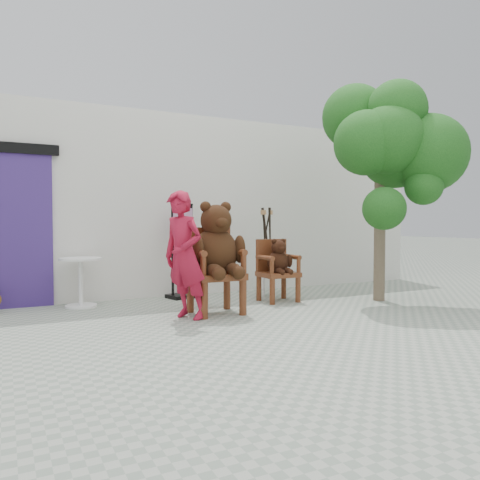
{
  "coord_description": "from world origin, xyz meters",
  "views": [
    {
      "loc": [
        -3.02,
        -4.73,
        1.2
      ],
      "look_at": [
        0.09,
        1.44,
        0.95
      ],
      "focal_mm": 35.0,
      "sensor_mm": 36.0,
      "label": 1
    }
  ],
  "objects_px": {
    "stool_bucket": "(267,257)",
    "tree": "(390,142)",
    "chair_big": "(216,251)",
    "person": "(185,256)",
    "display_stand": "(182,262)",
    "chair_small": "(277,264)",
    "cafe_table": "(81,276)"
  },
  "relations": [
    {
      "from": "display_stand",
      "to": "tree",
      "type": "xyz_separation_m",
      "value": [
        2.64,
        -1.79,
        1.83
      ]
    },
    {
      "from": "person",
      "to": "stool_bucket",
      "type": "distance_m",
      "value": 2.23
    },
    {
      "from": "chair_small",
      "to": "stool_bucket",
      "type": "relative_size",
      "value": 0.66
    },
    {
      "from": "cafe_table",
      "to": "display_stand",
      "type": "distance_m",
      "value": 1.58
    },
    {
      "from": "chair_big",
      "to": "chair_small",
      "type": "relative_size",
      "value": 1.54
    },
    {
      "from": "chair_big",
      "to": "chair_small",
      "type": "bearing_deg",
      "value": 21.28
    },
    {
      "from": "person",
      "to": "tree",
      "type": "bearing_deg",
      "value": 58.37
    },
    {
      "from": "stool_bucket",
      "to": "tree",
      "type": "height_order",
      "value": "tree"
    },
    {
      "from": "stool_bucket",
      "to": "chair_small",
      "type": "bearing_deg",
      "value": -102.89
    },
    {
      "from": "display_stand",
      "to": "stool_bucket",
      "type": "height_order",
      "value": "display_stand"
    },
    {
      "from": "chair_big",
      "to": "person",
      "type": "xyz_separation_m",
      "value": [
        -0.51,
        -0.21,
        -0.03
      ]
    },
    {
      "from": "cafe_table",
      "to": "stool_bucket",
      "type": "height_order",
      "value": "stool_bucket"
    },
    {
      "from": "chair_big",
      "to": "display_stand",
      "type": "distance_m",
      "value": 1.45
    },
    {
      "from": "chair_small",
      "to": "person",
      "type": "relative_size",
      "value": 0.61
    },
    {
      "from": "chair_small",
      "to": "cafe_table",
      "type": "height_order",
      "value": "chair_small"
    },
    {
      "from": "person",
      "to": "display_stand",
      "type": "distance_m",
      "value": 1.74
    },
    {
      "from": "chair_small",
      "to": "stool_bucket",
      "type": "bearing_deg",
      "value": 77.11
    },
    {
      "from": "tree",
      "to": "chair_small",
      "type": "bearing_deg",
      "value": 149.56
    },
    {
      "from": "chair_small",
      "to": "cafe_table",
      "type": "bearing_deg",
      "value": 163.27
    },
    {
      "from": "chair_big",
      "to": "stool_bucket",
      "type": "xyz_separation_m",
      "value": [
        1.36,
        1.0,
        -0.19
      ]
    },
    {
      "from": "chair_big",
      "to": "person",
      "type": "distance_m",
      "value": 0.55
    },
    {
      "from": "chair_big",
      "to": "cafe_table",
      "type": "bearing_deg",
      "value": 139.26
    },
    {
      "from": "chair_small",
      "to": "tree",
      "type": "xyz_separation_m",
      "value": [
        1.45,
        -0.85,
        1.84
      ]
    },
    {
      "from": "stool_bucket",
      "to": "cafe_table",
      "type": "bearing_deg",
      "value": 173.78
    },
    {
      "from": "chair_big",
      "to": "stool_bucket",
      "type": "relative_size",
      "value": 1.02
    },
    {
      "from": "cafe_table",
      "to": "stool_bucket",
      "type": "xyz_separation_m",
      "value": [
        2.89,
        -0.31,
        0.2
      ]
    },
    {
      "from": "tree",
      "to": "display_stand",
      "type": "bearing_deg",
      "value": 145.82
    },
    {
      "from": "person",
      "to": "tree",
      "type": "height_order",
      "value": "tree"
    },
    {
      "from": "person",
      "to": "tree",
      "type": "relative_size",
      "value": 0.47
    },
    {
      "from": "chair_big",
      "to": "tree",
      "type": "height_order",
      "value": "tree"
    },
    {
      "from": "chair_small",
      "to": "cafe_table",
      "type": "xyz_separation_m",
      "value": [
        -2.77,
        0.83,
        -0.14
      ]
    },
    {
      "from": "chair_big",
      "to": "display_stand",
      "type": "relative_size",
      "value": 0.98
    }
  ]
}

